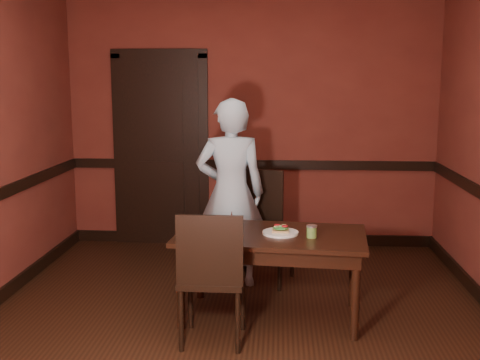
# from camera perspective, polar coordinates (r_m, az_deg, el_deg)

# --- Properties ---
(floor) EXTENTS (4.00, 4.50, 0.01)m
(floor) POSITION_cam_1_polar(r_m,az_deg,el_deg) (4.69, -0.29, -13.48)
(floor) COLOR black
(floor) RESTS_ON ground
(wall_back) EXTENTS (4.00, 0.02, 2.70)m
(wall_back) POSITION_cam_1_polar(r_m,az_deg,el_deg) (6.58, 1.09, 5.37)
(wall_back) COLOR maroon
(wall_back) RESTS_ON ground
(wall_front) EXTENTS (4.00, 0.02, 2.70)m
(wall_front) POSITION_cam_1_polar(r_m,az_deg,el_deg) (2.14, -4.61, -3.83)
(wall_front) COLOR maroon
(wall_front) RESTS_ON ground
(dado_back) EXTENTS (4.00, 0.03, 0.10)m
(dado_back) POSITION_cam_1_polar(r_m,az_deg,el_deg) (6.61, 1.08, 1.47)
(dado_back) COLOR black
(dado_back) RESTS_ON ground
(baseboard_back) EXTENTS (4.00, 0.03, 0.12)m
(baseboard_back) POSITION_cam_1_polar(r_m,az_deg,el_deg) (6.79, 1.05, -5.57)
(baseboard_back) COLOR black
(baseboard_back) RESTS_ON ground
(door) EXTENTS (1.05, 0.07, 2.20)m
(door) POSITION_cam_1_polar(r_m,az_deg,el_deg) (6.69, -7.52, 3.14)
(door) COLOR black
(door) RESTS_ON ground
(dining_table) EXTENTS (1.50, 0.93, 0.67)m
(dining_table) POSITION_cam_1_polar(r_m,az_deg,el_deg) (4.71, 2.94, -9.02)
(dining_table) COLOR black
(dining_table) RESTS_ON floor
(chair_far) EXTENTS (0.58, 0.58, 1.00)m
(chair_far) POSITION_cam_1_polar(r_m,az_deg,el_deg) (5.47, 2.37, -4.53)
(chair_far) COLOR black
(chair_far) RESTS_ON floor
(chair_near) EXTENTS (0.46, 0.46, 0.96)m
(chair_near) POSITION_cam_1_polar(r_m,az_deg,el_deg) (4.26, -2.61, -9.02)
(chair_near) COLOR black
(chair_near) RESTS_ON floor
(person) EXTENTS (0.65, 0.46, 1.67)m
(person) POSITION_cam_1_polar(r_m,az_deg,el_deg) (5.32, -0.90, -1.25)
(person) COLOR silver
(person) RESTS_ON floor
(sandwich_plate) EXTENTS (0.27, 0.27, 0.07)m
(sandwich_plate) POSITION_cam_1_polar(r_m,az_deg,el_deg) (4.60, 3.86, -4.89)
(sandwich_plate) COLOR white
(sandwich_plate) RESTS_ON dining_table
(sauce_jar) EXTENTS (0.08, 0.08, 0.09)m
(sauce_jar) POSITION_cam_1_polar(r_m,az_deg,el_deg) (4.52, 6.81, -4.85)
(sauce_jar) COLOR #5D883A
(sauce_jar) RESTS_ON dining_table
(cheese_saucer) EXTENTS (0.15, 0.15, 0.05)m
(cheese_saucer) POSITION_cam_1_polar(r_m,az_deg,el_deg) (4.66, -1.57, -4.67)
(cheese_saucer) COLOR white
(cheese_saucer) RESTS_ON dining_table
(food_tub) EXTENTS (0.20, 0.14, 0.08)m
(food_tub) POSITION_cam_1_polar(r_m,az_deg,el_deg) (4.81, -3.74, -3.98)
(food_tub) COLOR #3242BD
(food_tub) RESTS_ON dining_table
(wrapped_veg) EXTENTS (0.27, 0.19, 0.07)m
(wrapped_veg) POSITION_cam_1_polar(r_m,az_deg,el_deg) (4.36, -3.21, -5.48)
(wrapped_veg) COLOR #1C541A
(wrapped_veg) RESTS_ON dining_table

